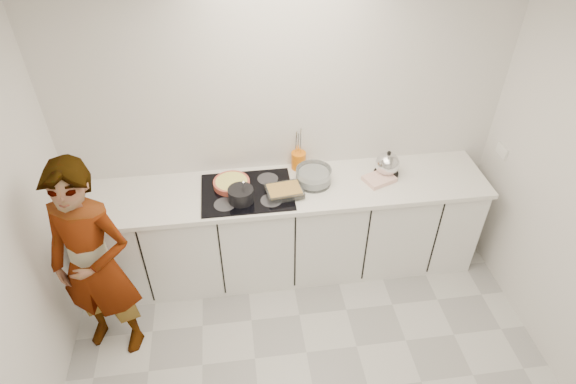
{
  "coord_description": "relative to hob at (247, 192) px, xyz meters",
  "views": [
    {
      "loc": [
        -0.43,
        -1.74,
        3.3
      ],
      "look_at": [
        -0.05,
        1.05,
        1.05
      ],
      "focal_mm": 30.0,
      "sensor_mm": 36.0,
      "label": 1
    }
  ],
  "objects": [
    {
      "name": "utensil_crock",
      "position": [
        0.46,
        0.28,
        0.07
      ],
      "size": [
        0.12,
        0.12,
        0.15
      ],
      "primitive_type": "cylinder",
      "rotation": [
        0.0,
        0.0,
        -0.02
      ],
      "color": "orange",
      "rests_on": "countertop"
    },
    {
      "name": "baking_dish",
      "position": [
        0.29,
        -0.08,
        0.04
      ],
      "size": [
        0.3,
        0.24,
        0.05
      ],
      "color": "silver",
      "rests_on": "hob"
    },
    {
      "name": "wall_back",
      "position": [
        0.35,
        0.34,
        0.38
      ],
      "size": [
        3.6,
        0.0,
        2.6
      ],
      "primitive_type": "cube",
      "color": "silver",
      "rests_on": "ground"
    },
    {
      "name": "mixing_bowl",
      "position": [
        0.54,
        0.06,
        0.05
      ],
      "size": [
        0.35,
        0.35,
        0.13
      ],
      "color": "silver",
      "rests_on": "countertop"
    },
    {
      "name": "base_cabinets",
      "position": [
        0.35,
        0.02,
        -0.48
      ],
      "size": [
        3.2,
        0.58,
        0.87
      ],
      "primitive_type": "cube",
      "color": "white",
      "rests_on": "floor"
    },
    {
      "name": "kettle",
      "position": [
        1.16,
        0.09,
        0.09
      ],
      "size": [
        0.26,
        0.26,
        0.23
      ],
      "color": "black",
      "rests_on": "countertop"
    },
    {
      "name": "tart_dish",
      "position": [
        -0.12,
        0.09,
        0.03
      ],
      "size": [
        0.39,
        0.39,
        0.05
      ],
      "color": "#BA4D3B",
      "rests_on": "hob"
    },
    {
      "name": "ceiling",
      "position": [
        0.35,
        -1.26,
        1.68
      ],
      "size": [
        3.6,
        3.2,
        0.0
      ],
      "primitive_type": "cube",
      "color": "white",
      "rests_on": "wall_back"
    },
    {
      "name": "countertop",
      "position": [
        0.35,
        0.02,
        -0.03
      ],
      "size": [
        3.24,
        0.64,
        0.04
      ],
      "primitive_type": "cube",
      "color": "white",
      "rests_on": "base_cabinets"
    },
    {
      "name": "saucepan",
      "position": [
        -0.05,
        -0.11,
        0.06
      ],
      "size": [
        0.21,
        0.21,
        0.19
      ],
      "color": "black",
      "rests_on": "hob"
    },
    {
      "name": "cook",
      "position": [
        -1.1,
        -0.58,
        -0.07
      ],
      "size": [
        0.7,
        0.56,
        1.69
      ],
      "primitive_type": "imported",
      "rotation": [
        0.0,
        0.0,
        -0.29
      ],
      "color": "white",
      "rests_on": "floor"
    },
    {
      "name": "hob",
      "position": [
        0.0,
        0.0,
        0.0
      ],
      "size": [
        0.72,
        0.54,
        0.01
      ],
      "primitive_type": "cube",
      "color": "black",
      "rests_on": "countertop"
    },
    {
      "name": "tea_towel",
      "position": [
        1.08,
        0.01,
        0.01
      ],
      "size": [
        0.29,
        0.25,
        0.04
      ],
      "primitive_type": "cube",
      "rotation": [
        0.0,
        0.0,
        0.38
      ],
      "color": "white",
      "rests_on": "countertop"
    }
  ]
}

